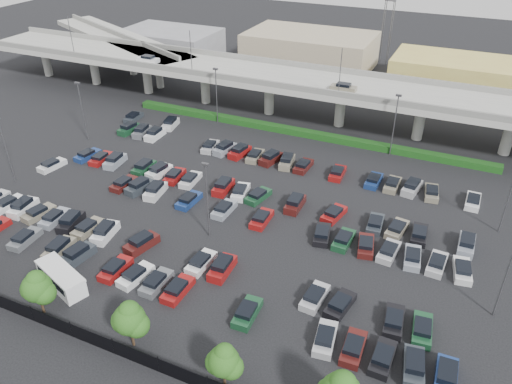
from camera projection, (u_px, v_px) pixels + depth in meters
ground at (238, 204)px, 68.81m from camera, size 280.00×280.00×0.00m
overpass at (314, 85)px, 90.15m from camera, size 150.00×13.00×15.80m
on_ramp at (119, 41)px, 117.20m from camera, size 50.93×30.13×8.80m
hedge at (300, 132)px, 87.98m from camera, size 66.00×1.60×1.10m
fence at (104, 343)px, 46.57m from camera, size 70.00×0.10×2.00m
tree_row at (117, 315)px, 46.09m from camera, size 65.07×3.66×5.94m
shuttle_bus at (61, 277)px, 54.04m from camera, size 7.36×4.57×2.24m
parked_cars at (218, 208)px, 66.82m from camera, size 62.93×41.65×1.67m
light_poles at (216, 152)px, 68.59m from camera, size 66.90×48.38×10.30m
distant_buildings at (410, 66)px, 110.59m from camera, size 138.00×24.00×9.00m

